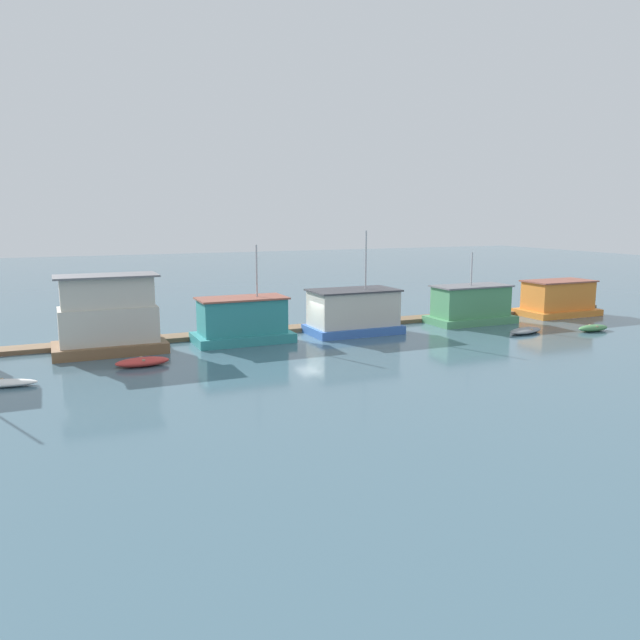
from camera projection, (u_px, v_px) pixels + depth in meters
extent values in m
plane|color=#426070|center=(314.00, 337.00, 45.01)|extent=(200.00, 200.00, 0.00)
cube|color=brown|center=(299.00, 328.00, 47.69)|extent=(59.60, 1.84, 0.30)
cube|color=brown|center=(110.00, 347.00, 39.94)|extent=(6.94, 3.79, 0.67)
cube|color=beige|center=(109.00, 325.00, 39.69)|extent=(5.96, 2.81, 2.30)
cube|color=beige|center=(107.00, 292.00, 39.33)|extent=(5.56, 2.40, 1.91)
cube|color=slate|center=(106.00, 276.00, 39.16)|extent=(6.26, 3.11, 0.12)
cube|color=teal|center=(243.00, 337.00, 43.27)|extent=(6.73, 3.69, 0.64)
cube|color=teal|center=(242.00, 316.00, 43.02)|extent=(5.77, 2.74, 2.36)
cube|color=brown|center=(242.00, 298.00, 42.81)|extent=(6.07, 3.04, 0.12)
cylinder|color=#B2B2B7|center=(257.00, 271.00, 42.94)|extent=(0.12, 0.12, 3.57)
cube|color=#3866B7|center=(353.00, 329.00, 46.49)|extent=(6.77, 3.98, 0.60)
cube|color=beige|center=(353.00, 308.00, 46.23)|extent=(6.17, 3.37, 2.56)
cube|color=#38383D|center=(353.00, 290.00, 46.00)|extent=(6.47, 3.67, 0.12)
cylinder|color=#B2B2B7|center=(366.00, 260.00, 46.03)|extent=(0.12, 0.12, 4.30)
cube|color=#4C9360|center=(470.00, 319.00, 50.78)|extent=(7.00, 3.57, 0.58)
cube|color=#4C9360|center=(471.00, 301.00, 50.53)|extent=(6.06, 2.64, 2.39)
cube|color=slate|center=(472.00, 286.00, 50.31)|extent=(6.36, 2.94, 0.12)
cylinder|color=#B2B2B7|center=(472.00, 269.00, 50.06)|extent=(0.12, 0.12, 2.66)
cube|color=orange|center=(557.00, 312.00, 54.77)|extent=(6.80, 3.95, 0.53)
cube|color=orange|center=(558.00, 295.00, 54.52)|extent=(5.78, 2.93, 2.40)
cube|color=brown|center=(559.00, 281.00, 54.31)|extent=(6.08, 3.23, 0.12)
ellipsoid|color=white|center=(0.00, 383.00, 31.99)|extent=(3.83, 1.81, 0.38)
ellipsoid|color=red|center=(142.00, 362.00, 36.32)|extent=(3.13, 1.31, 0.53)
cube|color=#997F60|center=(142.00, 359.00, 36.29)|extent=(0.19, 1.03, 0.08)
ellipsoid|color=gray|center=(526.00, 331.00, 46.40)|extent=(3.57, 2.20, 0.41)
cube|color=#997F60|center=(526.00, 329.00, 46.37)|extent=(0.46, 1.15, 0.08)
ellipsoid|color=#47844C|center=(593.00, 328.00, 47.17)|extent=(2.72, 1.08, 0.49)
cube|color=#997F60|center=(593.00, 326.00, 47.14)|extent=(0.17, 0.87, 0.08)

